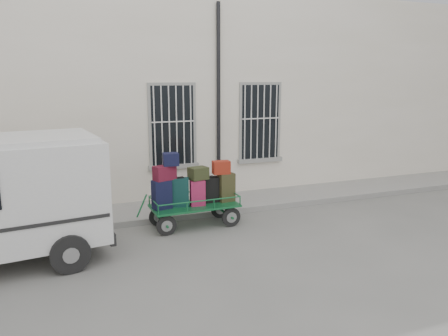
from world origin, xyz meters
The scene contains 4 objects.
ground centered at (0.00, 0.00, 0.00)m, with size 80.00×80.00×0.00m, color #63635F.
building centered at (0.00, 5.50, 3.00)m, with size 24.00×5.15×6.00m.
sidewalk centered at (0.00, 2.20, 0.07)m, with size 24.00×1.70×0.15m, color gray.
luggage_cart centered at (-0.48, 0.85, 0.87)m, with size 2.48×1.01×1.85m.
Camera 1 is at (-3.42, -8.89, 3.57)m, focal length 35.00 mm.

